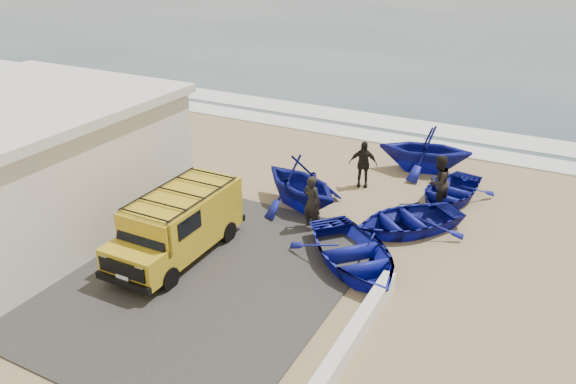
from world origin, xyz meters
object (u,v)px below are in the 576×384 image
at_px(boat_near_left, 353,253).
at_px(building, 12,163).
at_px(boat_mid_left, 300,182).
at_px(fisherman_back, 363,164).
at_px(fisherman_middle, 438,182).
at_px(parapet, 349,343).
at_px(fisherman_front, 312,203).
at_px(boat_near_right, 407,220).
at_px(van, 179,223).
at_px(boat_mid_right, 449,191).
at_px(boat_far_left, 425,149).

bearing_deg(boat_near_left, building, 146.87).
distance_m(boat_mid_left, fisherman_back, 3.09).
bearing_deg(fisherman_middle, boat_near_left, 4.86).
bearing_deg(building, parapet, -4.58).
distance_m(fisherman_front, fisherman_back, 4.07).
height_order(boat_near_right, fisherman_front, fisherman_front).
bearing_deg(boat_near_left, fisherman_back, 62.15).
relative_size(building, boat_mid_left, 2.55).
height_order(van, boat_near_right, van).
height_order(boat_near_right, boat_mid_right, boat_near_right).
bearing_deg(building, van, 7.01).
bearing_deg(fisherman_front, boat_mid_right, -116.76).
xyz_separation_m(van, boat_near_right, (5.77, 4.75, -0.70)).
bearing_deg(boat_mid_left, boat_near_right, -63.35).
bearing_deg(parapet, fisherman_middle, 90.91).
xyz_separation_m(boat_mid_left, fisherman_back, (1.34, 2.79, -0.04)).
relative_size(parapet, fisherman_back, 3.22).
relative_size(parapet, fisherman_middle, 2.98).
xyz_separation_m(boat_mid_right, boat_far_left, (-1.62, 2.39, 0.61)).
relative_size(van, fisherman_back, 2.57).
height_order(boat_mid_left, boat_mid_right, boat_mid_left).
bearing_deg(fisherman_back, parapet, -89.69).
xyz_separation_m(boat_near_right, fisherman_middle, (0.42, 2.20, 0.60)).
xyz_separation_m(parapet, fisherman_back, (-3.20, 9.25, 0.66)).
xyz_separation_m(boat_near_left, boat_far_left, (-0.15, 8.33, 0.54)).
xyz_separation_m(parapet, van, (-6.32, 1.76, 0.83)).
distance_m(van, fisherman_back, 8.12).
bearing_deg(fisherman_back, building, -157.18).
distance_m(building, fisherman_back, 12.49).
height_order(boat_mid_left, boat_far_left, boat_far_left).
bearing_deg(parapet, boat_mid_right, 89.09).
distance_m(parapet, fisherman_middle, 8.75).
relative_size(boat_near_left, boat_near_right, 1.12).
distance_m(boat_near_right, fisherman_back, 3.85).
distance_m(building, fisherman_middle, 14.62).
relative_size(fisherman_front, fisherman_middle, 0.95).
bearing_deg(boat_near_right, van, -99.02).
height_order(building, fisherman_back, building).
distance_m(building, boat_near_left, 11.60).
relative_size(boat_mid_left, boat_mid_right, 1.01).
relative_size(parapet, boat_near_right, 1.55).
distance_m(boat_mid_right, fisherman_middle, 1.06).
bearing_deg(fisherman_back, van, -131.39).
bearing_deg(boat_near_right, fisherman_front, -114.03).
xyz_separation_m(building, fisherman_back, (9.30, 8.25, -1.23)).
bearing_deg(fisherman_back, fisherman_middle, -28.71).
distance_m(boat_near_left, fisherman_back, 5.98).
bearing_deg(boat_far_left, fisherman_back, -45.43).
height_order(boat_mid_right, fisherman_front, fisherman_front).
bearing_deg(boat_near_right, boat_far_left, 141.12).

